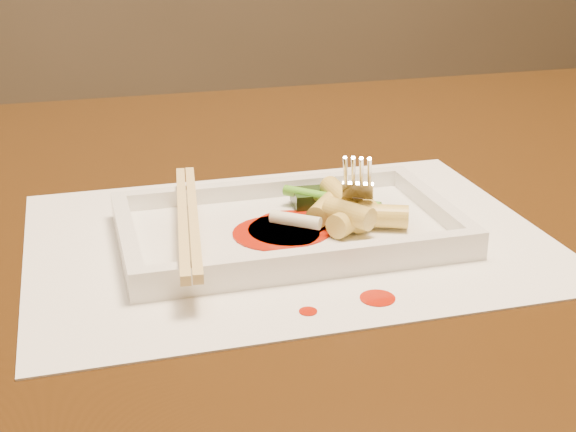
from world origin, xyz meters
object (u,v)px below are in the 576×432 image
object	(u,v)px
plate_base	(288,233)
chopstick_a	(183,218)
placemat	(288,238)
fork	(367,124)
table	(334,305)

from	to	relation	value
plate_base	chopstick_a	xyz separation A→B (m)	(-0.08, 0.00, 0.02)
placemat	fork	bearing A→B (deg)	14.42
table	plate_base	world-z (taller)	plate_base
table	placemat	world-z (taller)	placemat
table	chopstick_a	distance (m)	0.20
plate_base	placemat	bearing A→B (deg)	0.00
chopstick_a	table	bearing A→B (deg)	24.11
table	placemat	xyz separation A→B (m)	(-0.06, -0.06, 0.10)
table	fork	size ratio (longest dim) A/B	10.00
placemat	chopstick_a	xyz separation A→B (m)	(-0.08, 0.00, 0.03)
table	chopstick_a	size ratio (longest dim) A/B	6.55
chopstick_a	plate_base	bearing A→B (deg)	0.00
placemat	fork	xyz separation A→B (m)	(0.07, 0.02, 0.08)
placemat	chopstick_a	bearing A→B (deg)	180.00
placemat	fork	world-z (taller)	fork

